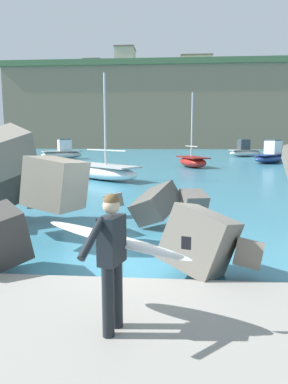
# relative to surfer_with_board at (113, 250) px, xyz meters

# --- Properties ---
(ground_plane) EXTENTS (400.00, 400.00, 0.00)m
(ground_plane) POSITION_rel_surfer_with_board_xyz_m (0.16, 3.41, -1.28)
(ground_plane) COLOR teal
(walkway_path) EXTENTS (48.00, 4.40, 0.24)m
(walkway_path) POSITION_rel_surfer_with_board_xyz_m (0.16, -0.59, -1.16)
(walkway_path) COLOR gray
(walkway_path) RESTS_ON ground
(breakwater_jetty) EXTENTS (29.88, 6.87, 3.08)m
(breakwater_jetty) POSITION_rel_surfer_with_board_xyz_m (-1.47, 4.93, -0.09)
(breakwater_jetty) COLOR #4C4944
(breakwater_jetty) RESTS_ON ground
(surfer_with_board) EXTENTS (2.10, 1.44, 1.78)m
(surfer_with_board) POSITION_rel_surfer_with_board_xyz_m (0.00, 0.00, 0.00)
(surfer_with_board) COLOR black
(surfer_with_board) RESTS_ON walkway_path
(boat_near_left) EXTENTS (3.10, 4.42, 6.39)m
(boat_near_left) POSITION_rel_surfer_with_board_xyz_m (2.54, 26.85, -0.75)
(boat_near_left) COLOR maroon
(boat_near_left) RESTS_ON ground
(boat_mid_centre) EXTENTS (5.89, 5.45, 6.42)m
(boat_mid_centre) POSITION_rel_surfer_with_board_xyz_m (-3.69, 17.57, -0.75)
(boat_mid_centre) COLOR white
(boat_mid_centre) RESTS_ON ground
(boat_mid_right) EXTENTS (5.16, 4.04, 2.39)m
(boat_mid_right) POSITION_rel_surfer_with_board_xyz_m (-12.26, 37.04, -0.54)
(boat_mid_right) COLOR beige
(boat_mid_right) RESTS_ON ground
(boat_far_left) EXTENTS (4.89, 3.21, 2.29)m
(boat_far_left) POSITION_rel_surfer_with_board_xyz_m (10.38, 43.53, -0.57)
(boat_far_left) COLOR beige
(boat_far_left) RESTS_ON ground
(boat_far_centre) EXTENTS (5.04, 5.16, 2.35)m
(boat_far_centre) POSITION_rel_surfer_with_board_xyz_m (10.78, 32.63, -0.56)
(boat_far_centre) COLOR navy
(boat_far_centre) RESTS_ON ground
(headland_bluff) EXTENTS (80.10, 41.74, 18.47)m
(headland_bluff) POSITION_rel_surfer_with_board_xyz_m (3.57, 91.58, 7.98)
(headland_bluff) COLOR #847056
(headland_bluff) RESTS_ON ground
(station_building_west) EXTENTS (4.69, 5.73, 5.02)m
(station_building_west) POSITION_rel_surfer_with_board_xyz_m (-10.67, 83.54, 19.72)
(station_building_west) COLOR #B2ADA3
(station_building_west) RESTS_ON headland_bluff
(station_building_central) EXTENTS (8.07, 8.16, 4.68)m
(station_building_central) POSITION_rel_surfer_with_board_xyz_m (6.69, 93.36, 19.54)
(station_building_central) COLOR beige
(station_building_central) RESTS_ON headland_bluff
(station_building_east) EXTENTS (6.21, 7.73, 4.19)m
(station_building_east) POSITION_rel_surfer_with_board_xyz_m (-0.30, 101.02, 19.30)
(station_building_east) COLOR #B2ADA3
(station_building_east) RESTS_ON headland_bluff
(station_building_annex) EXTENTS (4.85, 8.32, 5.23)m
(station_building_annex) POSITION_rel_surfer_with_board_xyz_m (-21.36, 98.62, 19.82)
(station_building_annex) COLOR beige
(station_building_annex) RESTS_ON headland_bluff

